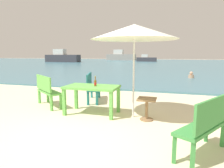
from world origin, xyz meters
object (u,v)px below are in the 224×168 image
at_px(swimmer_person, 191,75).
at_px(boat_cargo_ship, 146,59).
at_px(patio_umbrella, 134,32).
at_px(bench_green_right, 47,89).
at_px(picnic_table_green, 92,90).
at_px(beer_bottle_amber, 95,83).
at_px(side_table_wood, 147,106).
at_px(bench_green_left, 206,123).
at_px(bench_teal_center, 92,85).
at_px(boat_ferry, 121,56).
at_px(boat_sailboat, 62,57).

height_order(swimmer_person, boat_cargo_ship, boat_cargo_ship).
xyz_separation_m(patio_umbrella, bench_green_right, (-2.71, 0.27, -1.58)).
xyz_separation_m(picnic_table_green, beer_bottle_amber, (0.10, -0.01, 0.20)).
relative_size(beer_bottle_amber, side_table_wood, 0.49).
xyz_separation_m(bench_green_left, bench_green_right, (-4.16, 1.88, 0.00)).
relative_size(patio_umbrella, bench_teal_center, 1.84).
bearing_deg(boat_ferry, bench_teal_center, -77.04).
relative_size(picnic_table_green, side_table_wood, 2.59).
bearing_deg(bench_green_left, boat_cargo_ship, 98.48).
bearing_deg(side_table_wood, bench_teal_center, 144.47).
distance_m(bench_green_right, boat_cargo_ship, 35.74).
xyz_separation_m(boat_ferry, boat_sailboat, (-7.83, -14.21, -0.06)).
xyz_separation_m(patio_umbrella, bench_green_left, (1.45, -1.61, -1.58)).
distance_m(bench_teal_center, boat_sailboat, 32.70).
relative_size(side_table_wood, bench_green_left, 0.45).
height_order(patio_umbrella, side_table_wood, patio_umbrella).
xyz_separation_m(beer_bottle_amber, boat_ferry, (-10.29, 43.21, 0.15)).
height_order(picnic_table_green, side_table_wood, picnic_table_green).
height_order(patio_umbrella, bench_green_right, patio_umbrella).
height_order(bench_teal_center, boat_cargo_ship, boat_cargo_ship).
height_order(beer_bottle_amber, patio_umbrella, patio_umbrella).
distance_m(beer_bottle_amber, bench_green_left, 2.93).
distance_m(picnic_table_green, beer_bottle_amber, 0.23).
xyz_separation_m(beer_bottle_amber, bench_green_right, (-1.71, 0.31, -0.31)).
bearing_deg(bench_teal_center, patio_umbrella, -38.26).
height_order(patio_umbrella, boat_cargo_ship, patio_umbrella).
bearing_deg(boat_cargo_ship, boat_ferry, 134.84).
height_order(bench_green_right, boat_cargo_ship, boat_cargo_ship).
relative_size(picnic_table_green, boat_sailboat, 0.21).
bearing_deg(patio_umbrella, side_table_wood, -20.08).
xyz_separation_m(patio_umbrella, boat_cargo_ship, (-4.16, 35.99, -1.52)).
xyz_separation_m(bench_green_right, boat_ferry, (-8.59, 42.90, 0.46)).
relative_size(bench_green_left, boat_sailboat, 0.18).
bearing_deg(picnic_table_green, side_table_wood, -3.77).
distance_m(beer_bottle_amber, side_table_wood, 1.45).
relative_size(beer_bottle_amber, bench_green_right, 0.22).
height_order(patio_umbrella, bench_teal_center, patio_umbrella).
bearing_deg(side_table_wood, boat_ferry, 105.07).
bearing_deg(beer_bottle_amber, bench_green_right, 169.57).
height_order(bench_teal_center, bench_green_right, same).
bearing_deg(swimmer_person, patio_umbrella, -103.57).
bearing_deg(beer_bottle_amber, patio_umbrella, 2.40).
xyz_separation_m(bench_green_right, swimmer_person, (4.81, 8.41, -0.30)).
relative_size(picnic_table_green, patio_umbrella, 0.61).
relative_size(side_table_wood, bench_teal_center, 0.43).
height_order(bench_green_left, boat_ferry, boat_ferry).
bearing_deg(swimmer_person, boat_ferry, 111.23).
bearing_deg(swimmer_person, beer_bottle_amber, -109.57).
bearing_deg(boat_ferry, bench_green_left, -74.11).
bearing_deg(picnic_table_green, boat_cargo_ship, 94.83).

